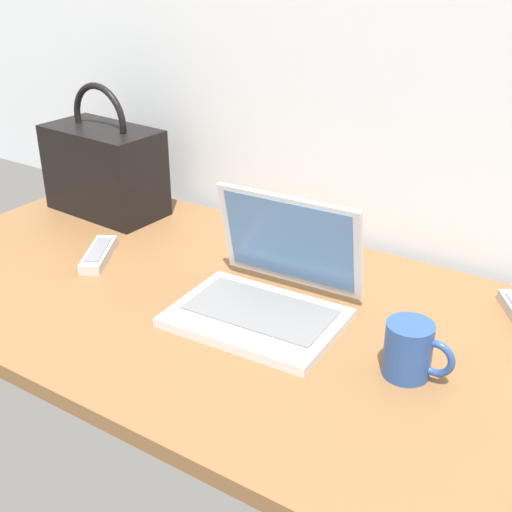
% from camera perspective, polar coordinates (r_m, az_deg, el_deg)
% --- Properties ---
extents(desk, '(1.60, 0.76, 0.03)m').
position_cam_1_polar(desk, '(1.29, -0.73, -5.17)').
color(desk, brown).
rests_on(desk, ground).
extents(laptop, '(0.32, 0.28, 0.21)m').
position_cam_1_polar(laptop, '(1.25, 1.04, -2.97)').
color(laptop, silver).
rests_on(laptop, desk).
extents(coffee_mug, '(0.12, 0.08, 0.10)m').
position_cam_1_polar(coffee_mug, '(1.11, 13.10, -7.88)').
color(coffee_mug, '#26478C').
rests_on(coffee_mug, desk).
extents(remote_control_near, '(0.12, 0.16, 0.02)m').
position_cam_1_polar(remote_control_near, '(1.51, -13.34, 0.16)').
color(remote_control_near, '#B7B7B7').
rests_on(remote_control_near, desk).
extents(handbag, '(0.31, 0.18, 0.33)m').
position_cam_1_polar(handbag, '(1.74, -12.87, 7.37)').
color(handbag, black).
rests_on(handbag, desk).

